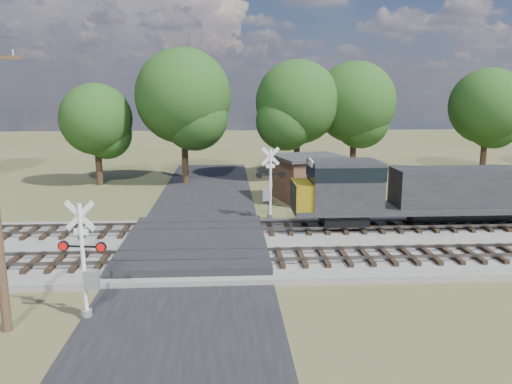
{
  "coord_description": "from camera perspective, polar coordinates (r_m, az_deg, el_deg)",
  "views": [
    {
      "loc": [
        1.62,
        -23.64,
        7.82
      ],
      "look_at": [
        3.14,
        2.0,
        2.65
      ],
      "focal_mm": 35.0,
      "sensor_mm": 36.0,
      "label": 1
    }
  ],
  "objects": [
    {
      "name": "ballast_bed",
      "position": [
        26.68,
        15.15,
        -5.74
      ],
      "size": [
        140.0,
        10.0,
        0.3
      ],
      "primitive_type": "cube",
      "color": "gray",
      "rests_on": "ground"
    },
    {
      "name": "road",
      "position": [
        24.94,
        -7.0,
        -6.89
      ],
      "size": [
        7.0,
        60.0,
        0.08
      ],
      "primitive_type": "cube",
      "color": "black",
      "rests_on": "ground"
    },
    {
      "name": "crossing_panel",
      "position": [
        25.33,
        -6.94,
        -5.94
      ],
      "size": [
        7.0,
        9.0,
        0.62
      ],
      "primitive_type": "cube",
      "color": "#262628",
      "rests_on": "ground"
    },
    {
      "name": "equipment_shed",
      "position": [
        36.7,
        6.22,
        1.63
      ],
      "size": [
        5.81,
        5.81,
        3.27
      ],
      "rotation": [
        0.0,
        0.0,
        0.25
      ],
      "color": "#49281F",
      "rests_on": "ground"
    },
    {
      "name": "ground",
      "position": [
        24.96,
        -6.99,
        -6.97
      ],
      "size": [
        160.0,
        160.0,
        0.0
      ],
      "primitive_type": "plane",
      "color": "#49502A",
      "rests_on": "ground"
    },
    {
      "name": "crossing_signal_far",
      "position": [
        30.89,
        1.49,
        0.29
      ],
      "size": [
        1.82,
        0.43,
        4.53
      ],
      "rotation": [
        0.0,
        0.0,
        3.28
      ],
      "color": "silver",
      "rests_on": "ground"
    },
    {
      "name": "track_near",
      "position": [
        22.93,
        0.55,
        -7.47
      ],
      "size": [
        140.0,
        2.6,
        0.33
      ],
      "color": "black",
      "rests_on": "ballast_bed"
    },
    {
      "name": "track_far",
      "position": [
        27.69,
        -0.16,
        -4.14
      ],
      "size": [
        140.0,
        2.6,
        0.33
      ],
      "color": "black",
      "rests_on": "ballast_bed"
    },
    {
      "name": "treeline",
      "position": [
        44.85,
        2.91,
        9.82
      ],
      "size": [
        80.03,
        10.94,
        11.49
      ],
      "color": "black",
      "rests_on": "ground"
    },
    {
      "name": "crossing_signal_near",
      "position": [
        18.37,
        -18.82,
        -8.49
      ],
      "size": [
        1.71,
        0.42,
        4.26
      ],
      "rotation": [
        0.0,
        0.0,
        -0.16
      ],
      "color": "silver",
      "rests_on": "ground"
    }
  ]
}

